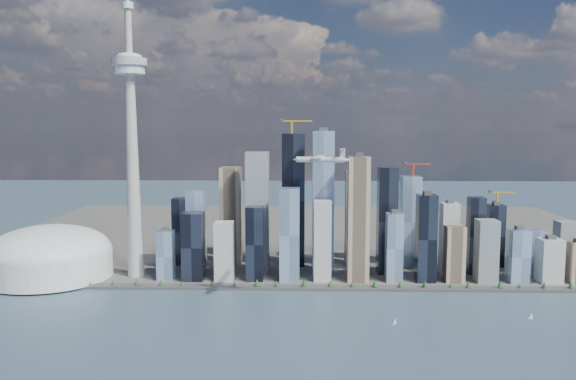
{
  "coord_description": "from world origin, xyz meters",
  "views": [
    {
      "loc": [
        -21.43,
        -601.09,
        252.4
      ],
      "look_at": [
        -43.56,
        260.0,
        154.37
      ],
      "focal_mm": 35.0,
      "sensor_mm": 36.0,
      "label": 1
    }
  ],
  "objects_px": {
    "dome_stadium": "(50,255)",
    "sailboat_east": "(531,317)",
    "needle_tower": "(132,136)",
    "airplane": "(321,159)",
    "sailboat_west": "(395,322)"
  },
  "relations": [
    {
      "from": "dome_stadium",
      "to": "sailboat_east",
      "type": "relative_size",
      "value": 21.48
    },
    {
      "from": "needle_tower",
      "to": "dome_stadium",
      "type": "bearing_deg",
      "value": -175.91
    },
    {
      "from": "sailboat_east",
      "to": "needle_tower",
      "type": "bearing_deg",
      "value": 163.84
    },
    {
      "from": "dome_stadium",
      "to": "airplane",
      "type": "bearing_deg",
      "value": -19.34
    },
    {
      "from": "airplane",
      "to": "needle_tower",
      "type": "bearing_deg",
      "value": 161.73
    },
    {
      "from": "needle_tower",
      "to": "sailboat_east",
      "type": "xyz_separation_m",
      "value": [
        580.43,
        -187.9,
        -232.85
      ]
    },
    {
      "from": "airplane",
      "to": "sailboat_east",
      "type": "bearing_deg",
      "value": 5.77
    },
    {
      "from": "airplane",
      "to": "sailboat_east",
      "type": "distance_m",
      "value": 346.16
    },
    {
      "from": "sailboat_east",
      "to": "dome_stadium",
      "type": "bearing_deg",
      "value": 167.9
    },
    {
      "from": "sailboat_west",
      "to": "sailboat_east",
      "type": "height_order",
      "value": "sailboat_east"
    },
    {
      "from": "dome_stadium",
      "to": "sailboat_west",
      "type": "distance_m",
      "value": 575.65
    },
    {
      "from": "needle_tower",
      "to": "airplane",
      "type": "relative_size",
      "value": 7.19
    },
    {
      "from": "needle_tower",
      "to": "airplane",
      "type": "xyz_separation_m",
      "value": [
        303.28,
        -165.61,
        -26.64
      ]
    },
    {
      "from": "needle_tower",
      "to": "dome_stadium",
      "type": "relative_size",
      "value": 2.75
    },
    {
      "from": "airplane",
      "to": "sailboat_west",
      "type": "relative_size",
      "value": 9.41
    }
  ]
}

